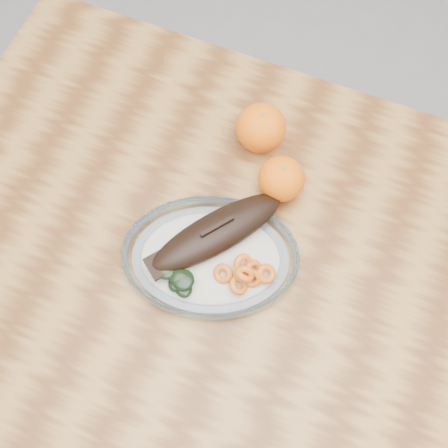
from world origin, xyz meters
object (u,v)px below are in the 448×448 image
(dining_table, at_px, (247,282))
(plated_meal, at_px, (211,255))
(orange_right, at_px, (281,179))
(orange_left, at_px, (261,128))

(dining_table, xyz_separation_m, plated_meal, (-0.06, -0.01, 0.12))
(orange_right, bearing_deg, dining_table, -89.53)
(orange_right, bearing_deg, plated_meal, -110.87)
(plated_meal, height_order, orange_right, same)
(dining_table, height_order, orange_left, orange_left)
(dining_table, distance_m, orange_right, 0.20)
(plated_meal, distance_m, orange_left, 0.24)
(dining_table, distance_m, plated_meal, 0.13)
(plated_meal, bearing_deg, orange_right, 49.99)
(plated_meal, bearing_deg, dining_table, -7.50)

